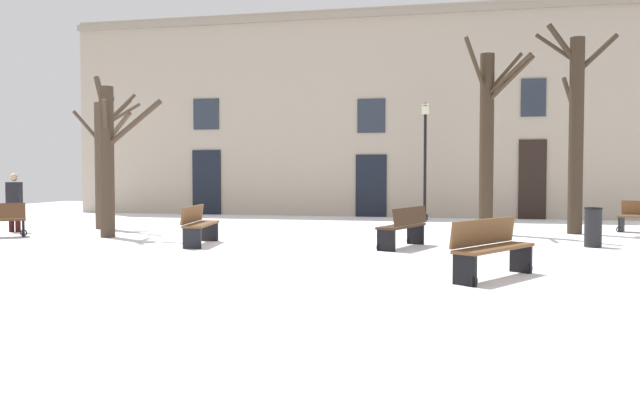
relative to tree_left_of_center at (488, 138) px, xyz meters
name	(u,v)px	position (x,y,z in m)	size (l,w,h in m)	color
ground_plane	(303,243)	(-4.27, -3.14, -2.57)	(37.00, 37.00, 0.00)	white
building_facade	(364,112)	(-4.27, 6.28, 1.33)	(23.12, 0.60, 7.66)	tan
tree_left_of_center	(488,138)	(0.00, 0.00, 0.00)	(1.75, 1.41, 5.13)	#382B1E
tree_right_of_center	(109,154)	(-9.37, -2.95, -0.45)	(2.28, 1.96, 4.15)	#423326
tree_center	(103,159)	(-10.83, -0.76, -0.53)	(2.21, 1.96, 3.87)	#4C3D2D
tree_foreground	(576,128)	(2.29, 0.58, 0.26)	(2.15, 1.03, 5.59)	#382B1E
streetlamp	(425,148)	(-1.94, 4.86, -0.10)	(0.30, 0.30, 4.05)	black
litter_bin	(593,227)	(2.19, -2.66, -2.12)	(0.39, 0.39, 0.87)	black
bench_back_to_back_left	(404,226)	(-1.86, -3.68, -2.10)	(0.99, 1.76, 0.89)	#3D2819
bench_facing_shops	(491,247)	(-0.15, -7.56, -2.07)	(1.34, 1.82, 0.93)	brown
bench_by_litter_bin	(199,224)	(-6.46, -4.10, -2.10)	(0.71, 1.80, 0.89)	brown
person_crossing_plaza	(14,200)	(-12.68, -2.21, -1.67)	(0.41, 0.29, 1.62)	#350F0F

